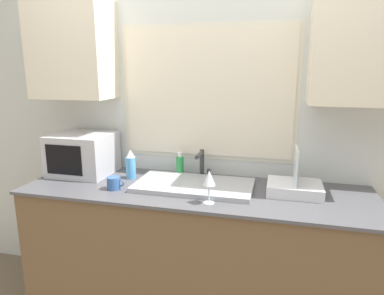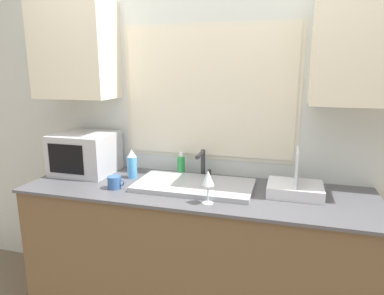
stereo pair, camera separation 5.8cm
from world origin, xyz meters
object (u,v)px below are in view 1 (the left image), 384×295
(dish_rack, at_px, (294,186))
(soap_bottle, at_px, (180,165))
(faucet, at_px, (202,161))
(microwave, at_px, (83,154))
(spray_bottle, at_px, (131,165))
(mug_near_sink, at_px, (114,183))
(wine_glass, at_px, (209,179))

(dish_rack, bearing_deg, soap_bottle, 167.22)
(faucet, height_order, microwave, microwave)
(spray_bottle, distance_m, mug_near_sink, 0.25)
(spray_bottle, bearing_deg, faucet, 14.72)
(wine_glass, bearing_deg, mug_near_sink, 172.82)
(soap_bottle, relative_size, mug_near_sink, 1.49)
(dish_rack, xyz_separation_m, wine_glass, (-0.48, -0.28, 0.10))
(microwave, bearing_deg, mug_near_sink, -34.80)
(faucet, bearing_deg, wine_glass, -72.06)
(faucet, xyz_separation_m, spray_bottle, (-0.48, -0.13, -0.02))
(microwave, distance_m, dish_rack, 1.51)
(dish_rack, bearing_deg, microwave, 177.77)
(microwave, relative_size, soap_bottle, 2.41)
(mug_near_sink, bearing_deg, spray_bottle, 87.27)
(faucet, bearing_deg, spray_bottle, -165.28)
(dish_rack, relative_size, wine_glass, 1.68)
(microwave, bearing_deg, wine_glass, -18.62)
(microwave, distance_m, wine_glass, 1.07)
(dish_rack, height_order, spray_bottle, dish_rack)
(microwave, relative_size, wine_glass, 2.13)
(dish_rack, bearing_deg, wine_glass, -149.50)
(faucet, bearing_deg, microwave, -173.18)
(faucet, distance_m, wine_glass, 0.47)
(microwave, distance_m, soap_bottle, 0.72)
(soap_bottle, distance_m, wine_glass, 0.56)
(dish_rack, bearing_deg, spray_bottle, 178.17)
(faucet, bearing_deg, soap_bottle, 174.11)
(dish_rack, xyz_separation_m, soap_bottle, (-0.79, 0.18, 0.03))
(faucet, height_order, wine_glass, faucet)
(faucet, distance_m, mug_near_sink, 0.62)
(microwave, relative_size, mug_near_sink, 3.60)
(dish_rack, height_order, mug_near_sink, dish_rack)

